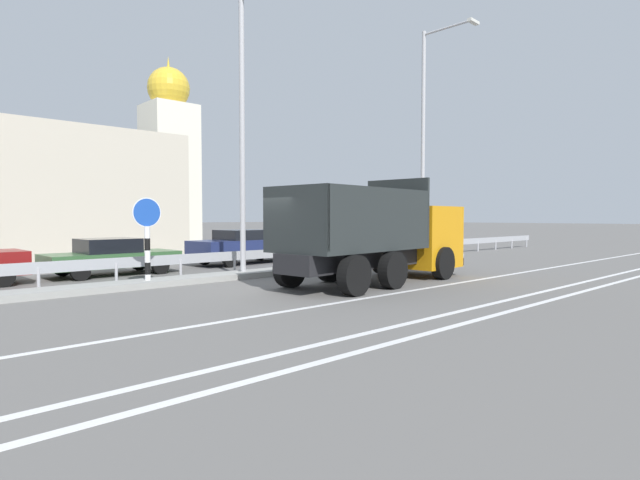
# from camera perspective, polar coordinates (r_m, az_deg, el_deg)

# --- Properties ---
(ground_plane) EXTENTS (320.00, 320.00, 0.00)m
(ground_plane) POSITION_cam_1_polar(r_m,az_deg,el_deg) (14.12, -4.28, -5.48)
(ground_plane) COLOR #605E5B
(lane_strip_0) EXTENTS (48.37, 0.16, 0.01)m
(lane_strip_0) POSITION_cam_1_polar(r_m,az_deg,el_deg) (14.18, 11.65, -5.48)
(lane_strip_0) COLOR silver
(lane_strip_0) RESTS_ON ground_plane
(lane_strip_1) EXTENTS (48.37, 0.16, 0.01)m
(lane_strip_1) POSITION_cam_1_polar(r_m,az_deg,el_deg) (12.91, 20.75, -6.40)
(lane_strip_1) COLOR silver
(lane_strip_1) RESTS_ON ground_plane
(lane_strip_2) EXTENTS (48.37, 0.16, 0.01)m
(lane_strip_2) POSITION_cam_1_polar(r_m,az_deg,el_deg) (12.61, 23.67, -6.66)
(lane_strip_2) COLOR silver
(lane_strip_2) RESTS_ON ground_plane
(median_island) EXTENTS (26.60, 1.10, 0.18)m
(median_island) POSITION_cam_1_polar(r_m,az_deg,el_deg) (16.43, -10.52, -4.06)
(median_island) COLOR gray
(median_island) RESTS_ON ground_plane
(median_guardrail) EXTENTS (48.37, 0.09, 0.78)m
(median_guardrail) POSITION_cam_1_polar(r_m,az_deg,el_deg) (17.39, -12.60, -2.12)
(median_guardrail) COLOR #9EA0A5
(median_guardrail) RESTS_ON ground_plane
(dump_truck) EXTENTS (7.29, 3.13, 3.20)m
(dump_truck) POSITION_cam_1_polar(r_m,az_deg,el_deg) (15.92, 8.07, -0.19)
(dump_truck) COLOR orange
(dump_truck) RESTS_ON ground_plane
(median_road_sign) EXTENTS (0.85, 0.16, 2.55)m
(median_road_sign) POSITION_cam_1_polar(r_m,az_deg,el_deg) (15.09, -19.14, 0.21)
(median_road_sign) COLOR white
(median_road_sign) RESTS_ON ground_plane
(street_lamp_2) EXTENTS (0.71, 2.77, 9.28)m
(street_lamp_2) POSITION_cam_1_polar(r_m,az_deg,el_deg) (16.87, -8.48, 13.54)
(street_lamp_2) COLOR #ADADB2
(street_lamp_2) RESTS_ON ground_plane
(street_lamp_3) EXTENTS (0.71, 2.62, 10.39)m
(street_lamp_3) POSITION_cam_1_polar(r_m,az_deg,el_deg) (23.61, 12.08, 11.70)
(street_lamp_3) COLOR #ADADB2
(street_lamp_3) RESTS_ON ground_plane
(parked_car_3) EXTENTS (4.34, 2.01, 1.26)m
(parked_car_3) POSITION_cam_1_polar(r_m,az_deg,el_deg) (18.55, -22.77, -1.71)
(parked_car_3) COLOR #335B33
(parked_car_3) RESTS_ON ground_plane
(parked_car_4) EXTENTS (5.02, 2.23, 1.45)m
(parked_car_4) POSITION_cam_1_polar(r_m,az_deg,el_deg) (21.62, -8.51, -0.69)
(parked_car_4) COLOR navy
(parked_car_4) RESTS_ON ground_plane
(parked_car_5) EXTENTS (4.39, 2.05, 1.49)m
(parked_car_5) POSITION_cam_1_polar(r_m,az_deg,el_deg) (24.99, 1.47, -0.24)
(parked_car_5) COLOR #335B33
(parked_car_5) RESTS_ON ground_plane
(church_tower) EXTENTS (3.60, 3.60, 14.53)m
(church_tower) POSITION_cam_1_polar(r_m,az_deg,el_deg) (41.38, -16.81, 9.03)
(church_tower) COLOR silver
(church_tower) RESTS_ON ground_plane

